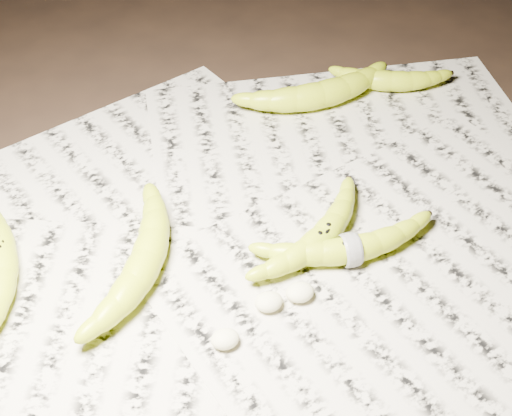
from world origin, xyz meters
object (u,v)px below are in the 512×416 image
object	(u,v)px
banana_upper_a	(320,93)
banana_upper_b	(391,79)
banana_center	(322,235)
banana_taped	(350,248)
banana_left_b	(146,258)

from	to	relation	value
banana_upper_a	banana_upper_b	size ratio (longest dim) A/B	1.36
banana_upper_b	banana_center	bearing A→B (deg)	-107.26
banana_center	banana_taped	bearing A→B (deg)	-85.06
banana_left_b	banana_taped	bearing A→B (deg)	-73.26
banana_left_b	banana_taped	xyz separation A→B (m)	(0.23, -0.05, -0.00)
banana_left_b	banana_center	xyz separation A→B (m)	(0.21, -0.02, -0.00)
banana_center	banana_left_b	bearing A→B (deg)	139.72
banana_left_b	banana_upper_b	xyz separation A→B (m)	(0.43, 0.26, -0.00)
banana_left_b	banana_taped	distance (m)	0.24
banana_center	banana_upper_a	xyz separation A→B (m)	(0.10, 0.27, 0.00)
banana_taped	banana_upper_a	distance (m)	0.31
banana_taped	banana_upper_b	bearing A→B (deg)	60.66
banana_center	banana_taped	distance (m)	0.04
banana_center	banana_taped	xyz separation A→B (m)	(0.02, -0.03, -0.00)
banana_taped	banana_center	bearing A→B (deg)	132.42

